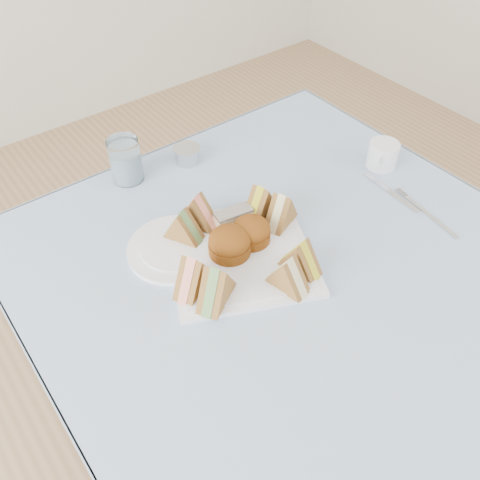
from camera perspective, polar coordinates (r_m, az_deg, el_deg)
floor at (r=1.67m, az=3.76°, el=-20.06°), size 4.00×4.00×0.00m
table at (r=1.35m, az=4.51°, el=-13.38°), size 0.90×0.90×0.74m
tablecloth at (r=1.05m, az=5.64°, el=-2.60°), size 1.02×1.02×0.01m
serving_plate at (r=1.05m, az=0.00°, el=-1.70°), size 0.38×0.38×0.01m
sandwich_fl_a at (r=0.95m, az=-5.28°, el=-3.71°), size 0.10×0.08×0.08m
sandwich_fl_b at (r=0.93m, az=-2.73°, el=-4.95°), size 0.10×0.09×0.08m
sandwich_fr_a at (r=0.99m, az=6.85°, el=-1.80°), size 0.06×0.09×0.08m
sandwich_fr_b at (r=0.96m, az=5.44°, el=-3.71°), size 0.06×0.09×0.08m
sandwich_bl_a at (r=1.05m, az=-6.44°, el=1.70°), size 0.07×0.09×0.08m
sandwich_bl_b at (r=1.08m, az=-4.82°, el=3.35°), size 0.08×0.10×0.08m
sandwich_br_a at (r=1.08m, az=4.65°, el=3.46°), size 0.10×0.07×0.08m
sandwich_br_b at (r=1.10m, az=2.31°, el=4.40°), size 0.10×0.06×0.08m
scone_left at (r=1.02m, az=-1.19°, el=-0.32°), size 0.11×0.11×0.06m
scone_right at (r=1.05m, az=1.27°, el=0.99°), size 0.09×0.09×0.05m
pastry_slice at (r=1.09m, az=-0.75°, el=2.51°), size 0.09×0.05×0.04m
side_plate at (r=1.07m, az=-7.35°, el=-0.96°), size 0.21×0.21×0.01m
water_glass at (r=1.24m, az=-12.73°, el=8.73°), size 0.09×0.09×0.11m
tea_strainer at (r=1.30m, az=-5.99°, el=9.43°), size 0.08×0.08×0.04m
knife at (r=1.25m, az=16.56°, el=5.18°), size 0.02×0.17×0.00m
fork at (r=1.21m, az=20.68°, el=2.44°), size 0.03×0.16×0.00m
creamer_jug at (r=1.32m, az=15.74°, el=9.20°), size 0.10×0.10×0.06m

